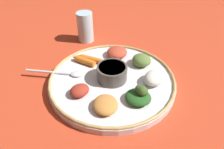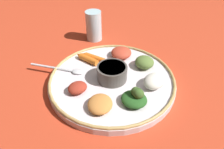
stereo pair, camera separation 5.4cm
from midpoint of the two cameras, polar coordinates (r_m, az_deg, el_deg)
name	(u,v)px [view 1 (the left image)]	position (r m, az deg, el deg)	size (l,w,h in m)	color
ground_plane	(112,84)	(0.60, -2.57, -2.60)	(2.40, 2.40, 0.00)	#B7381E
platter	(112,81)	(0.60, -2.59, -1.92)	(0.36, 0.36, 0.02)	silver
platter_rim	(112,78)	(0.59, -2.63, -1.00)	(0.35, 0.35, 0.01)	tan
center_bowl	(112,72)	(0.58, -2.68, 0.50)	(0.08, 0.08, 0.04)	#4C4742
spoon	(63,73)	(0.63, -15.63, 0.27)	(0.05, 0.17, 0.01)	silver
greens_pile	(140,95)	(0.52, 4.50, -5.61)	(0.08, 0.08, 0.04)	#23511E
carrot_near_spoon	(90,59)	(0.66, -8.45, 4.21)	(0.05, 0.08, 0.02)	orange
carrot_outer	(84,61)	(0.66, -10.08, 3.67)	(0.06, 0.08, 0.02)	orange
mound_beet	(80,90)	(0.55, -11.60, -4.37)	(0.05, 0.04, 0.03)	maroon
mound_berbere_red	(117,52)	(0.68, -0.93, 5.99)	(0.06, 0.06, 0.03)	#B73D28
mound_squash	(105,105)	(0.51, -4.88, -8.27)	(0.07, 0.06, 0.02)	#C67A38
mound_collards	(142,60)	(0.64, 5.62, 3.83)	(0.06, 0.06, 0.03)	#567033
mound_rice_white	(154,78)	(0.58, 8.79, -0.99)	(0.07, 0.05, 0.03)	silver
drinking_glass	(85,29)	(0.80, -9.22, 12.05)	(0.06, 0.06, 0.11)	silver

